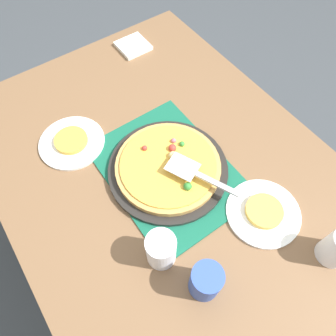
# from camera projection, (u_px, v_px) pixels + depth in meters

# --- Properties ---
(ground_plane) EXTENTS (8.00, 8.00, 0.00)m
(ground_plane) POSITION_uv_depth(u_px,v_px,m) (168.00, 243.00, 1.65)
(ground_plane) COLOR #3D4247
(dining_table) EXTENTS (1.40, 1.00, 0.75)m
(dining_table) POSITION_uv_depth(u_px,v_px,m) (168.00, 187.00, 1.10)
(dining_table) COLOR brown
(dining_table) RESTS_ON ground_plane
(placemat) EXTENTS (0.48, 0.36, 0.01)m
(placemat) POSITION_uv_depth(u_px,v_px,m) (168.00, 171.00, 1.01)
(placemat) COLOR #145B42
(placemat) RESTS_ON dining_table
(pizza_pan) EXTENTS (0.38, 0.38, 0.01)m
(pizza_pan) POSITION_uv_depth(u_px,v_px,m) (168.00, 169.00, 1.00)
(pizza_pan) COLOR black
(pizza_pan) RESTS_ON placemat
(pizza) EXTENTS (0.33, 0.33, 0.05)m
(pizza) POSITION_uv_depth(u_px,v_px,m) (168.00, 166.00, 0.98)
(pizza) COLOR tan
(pizza) RESTS_ON pizza_pan
(plate_near_left) EXTENTS (0.22, 0.22, 0.01)m
(plate_near_left) POSITION_uv_depth(u_px,v_px,m) (72.00, 143.00, 1.06)
(plate_near_left) COLOR white
(plate_near_left) RESTS_ON dining_table
(plate_far_right) EXTENTS (0.22, 0.22, 0.01)m
(plate_far_right) POSITION_uv_depth(u_px,v_px,m) (263.00, 213.00, 0.93)
(plate_far_right) COLOR white
(plate_far_right) RESTS_ON dining_table
(served_slice_left) EXTENTS (0.11, 0.11, 0.02)m
(served_slice_left) POSITION_uv_depth(u_px,v_px,m) (71.00, 140.00, 1.05)
(served_slice_left) COLOR gold
(served_slice_left) RESTS_ON plate_near_left
(served_slice_right) EXTENTS (0.11, 0.11, 0.02)m
(served_slice_right) POSITION_uv_depth(u_px,v_px,m) (264.00, 211.00, 0.92)
(served_slice_right) COLOR #EAB747
(served_slice_right) RESTS_ON plate_far_right
(cup_near) EXTENTS (0.08, 0.08, 0.12)m
(cup_near) POSITION_uv_depth(u_px,v_px,m) (161.00, 250.00, 0.82)
(cup_near) COLOR white
(cup_near) RESTS_ON dining_table
(cup_far) EXTENTS (0.08, 0.08, 0.12)m
(cup_far) POSITION_uv_depth(u_px,v_px,m) (206.00, 281.00, 0.78)
(cup_far) COLOR #3351AD
(cup_far) RESTS_ON dining_table
(pizza_server) EXTENTS (0.23, 0.13, 0.01)m
(pizza_server) POSITION_uv_depth(u_px,v_px,m) (197.00, 174.00, 0.92)
(pizza_server) COLOR silver
(pizza_server) RESTS_ON pizza
(napkin_stack) EXTENTS (0.12, 0.12, 0.02)m
(napkin_stack) POSITION_uv_depth(u_px,v_px,m) (133.00, 46.00, 1.31)
(napkin_stack) COLOR white
(napkin_stack) RESTS_ON dining_table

